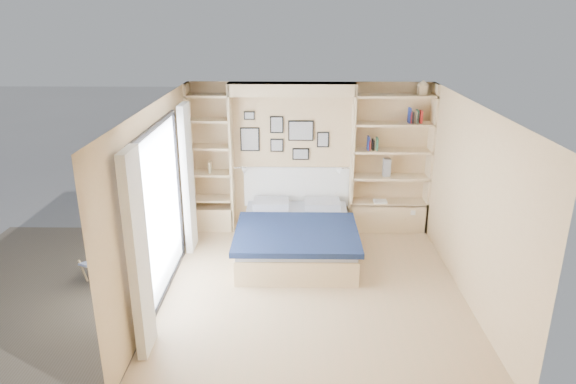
{
  "coord_description": "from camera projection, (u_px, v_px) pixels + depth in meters",
  "views": [
    {
      "loc": [
        -0.23,
        -6.12,
        3.57
      ],
      "look_at": [
        -0.34,
        0.9,
        1.09
      ],
      "focal_mm": 32.0,
      "sensor_mm": 36.0,
      "label": 1
    }
  ],
  "objects": [
    {
      "name": "reading_lamps",
      "position": [
        292.0,
        169.0,
        8.48
      ],
      "size": [
        1.92,
        0.12,
        0.15
      ],
      "color": "silver",
      "rests_on": "ground"
    },
    {
      "name": "shelf_decor",
      "position": [
        392.0,
        131.0,
        8.31
      ],
      "size": [
        3.54,
        0.23,
        2.03
      ],
      "color": "#A51E1E",
      "rests_on": "ground"
    },
    {
      "name": "deck",
      "position": [
        49.0,
        288.0,
        7.01
      ],
      "size": [
        3.2,
        4.0,
        0.05
      ],
      "primitive_type": "cube",
      "color": "brown",
      "rests_on": "ground"
    },
    {
      "name": "bed",
      "position": [
        296.0,
        236.0,
        7.93
      ],
      "size": [
        1.8,
        2.23,
        1.07
      ],
      "color": "beige",
      "rests_on": "ground"
    },
    {
      "name": "room_shell",
      "position": [
        286.0,
        179.0,
        8.04
      ],
      "size": [
        4.5,
        4.5,
        4.5
      ],
      "color": "tan",
      "rests_on": "ground"
    },
    {
      "name": "photo_gallery",
      "position": [
        283.0,
        136.0,
        8.52
      ],
      "size": [
        1.48,
        0.02,
        0.82
      ],
      "color": "black",
      "rests_on": "ground"
    },
    {
      "name": "ground",
      "position": [
        312.0,
        290.0,
        6.96
      ],
      "size": [
        4.5,
        4.5,
        0.0
      ],
      "primitive_type": "plane",
      "color": "tan",
      "rests_on": "ground"
    },
    {
      "name": "deck_chair",
      "position": [
        114.0,
        251.0,
        7.22
      ],
      "size": [
        0.73,
        0.9,
        0.79
      ],
      "rotation": [
        0.0,
        0.0,
        -0.4
      ],
      "color": "tan",
      "rests_on": "ground"
    }
  ]
}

